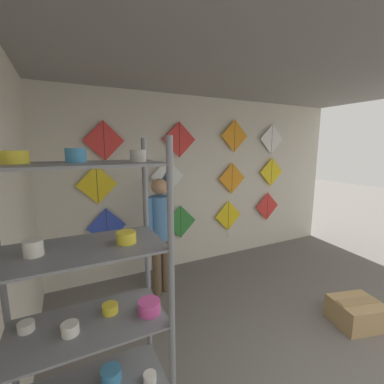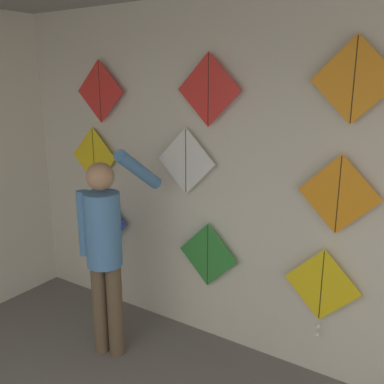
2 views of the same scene
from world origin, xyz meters
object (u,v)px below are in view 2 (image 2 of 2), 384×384
(kite_0, at_px, (105,221))
(kite_9, at_px, (208,90))
(kite_1, at_px, (208,255))
(kite_5, at_px, (186,161))
(kite_2, at_px, (321,288))
(kite_10, at_px, (354,80))
(kite_8, at_px, (100,92))
(kite_4, at_px, (94,156))
(shopkeeper, at_px, (105,243))
(kite_6, at_px, (339,195))

(kite_0, xyz_separation_m, kite_9, (1.16, 0.00, 1.25))
(kite_1, height_order, kite_5, kite_5)
(kite_2, bearing_deg, kite_10, 0.43)
(kite_5, distance_m, kite_8, 1.07)
(kite_2, relative_size, kite_8, 1.25)
(kite_5, relative_size, kite_9, 1.00)
(kite_4, xyz_separation_m, kite_9, (1.26, 0.00, 0.63))
(kite_5, bearing_deg, kite_10, 0.00)
(shopkeeper, xyz_separation_m, kite_2, (1.52, 0.60, -0.22))
(kite_2, bearing_deg, kite_9, 179.96)
(kite_2, distance_m, kite_8, 2.48)
(kite_4, relative_size, kite_6, 1.00)
(kite_2, xyz_separation_m, kite_5, (-1.17, 0.00, 0.80))
(shopkeeper, xyz_separation_m, kite_1, (0.57, 0.60, -0.18))
(kite_1, height_order, kite_2, kite_1)
(kite_1, xyz_separation_m, kite_10, (1.04, 0.00, 1.41))
(kite_1, bearing_deg, kite_5, 180.00)
(kite_4, relative_size, kite_8, 1.00)
(kite_2, bearing_deg, kite_1, 179.96)
(kite_2, bearing_deg, kite_5, 179.97)
(kite_5, bearing_deg, kite_1, 0.00)
(kite_4, bearing_deg, kite_5, 0.00)
(kite_4, xyz_separation_m, kite_6, (2.28, 0.00, -0.03))
(kite_8, distance_m, kite_10, 2.18)
(kite_0, relative_size, kite_9, 1.00)
(kite_8, bearing_deg, kite_10, 0.00)
(kite_6, bearing_deg, kite_0, 180.00)
(kite_2, xyz_separation_m, kite_10, (0.09, 0.00, 1.44))
(kite_0, relative_size, kite_1, 1.00)
(kite_8, bearing_deg, kite_0, 180.00)
(kite_4, bearing_deg, kite_2, -0.02)
(shopkeeper, height_order, kite_6, kite_6)
(kite_5, bearing_deg, kite_4, 180.00)
(kite_0, bearing_deg, kite_10, 0.00)
(kite_1, distance_m, kite_2, 0.95)
(kite_6, bearing_deg, kite_4, 180.00)
(kite_9, bearing_deg, kite_2, -0.04)
(shopkeeper, relative_size, kite_6, 3.07)
(shopkeeper, xyz_separation_m, kite_0, (-0.60, 0.60, -0.10))
(kite_2, relative_size, kite_6, 1.25)
(kite_1, distance_m, kite_5, 0.80)
(kite_1, height_order, kite_10, kite_10)
(kite_1, xyz_separation_m, kite_2, (0.95, -0.00, -0.03))
(kite_9, bearing_deg, shopkeeper, -132.90)
(kite_1, bearing_deg, kite_9, 180.00)
(kite_5, bearing_deg, shopkeeper, -120.44)
(kite_0, distance_m, kite_6, 2.26)
(kite_1, bearing_deg, kite_6, 0.00)
(kite_2, height_order, kite_5, kite_5)
(kite_0, height_order, kite_8, kite_8)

